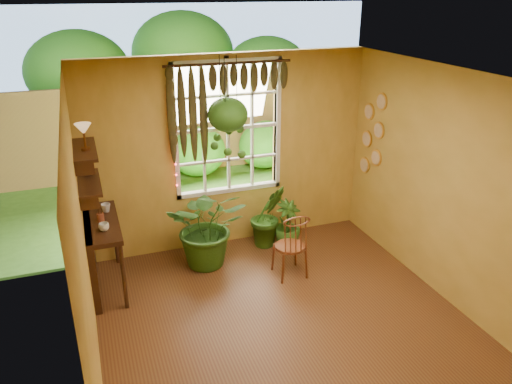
# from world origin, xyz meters

# --- Properties ---
(floor) EXTENTS (4.50, 4.50, 0.00)m
(floor) POSITION_xyz_m (0.00, 0.00, 0.00)
(floor) COLOR brown
(floor) RESTS_ON ground
(ceiling) EXTENTS (4.50, 4.50, 0.00)m
(ceiling) POSITION_xyz_m (0.00, 0.00, 2.70)
(ceiling) COLOR silver
(ceiling) RESTS_ON wall_back
(wall_back) EXTENTS (4.00, 0.00, 4.00)m
(wall_back) POSITION_xyz_m (0.00, 2.25, 1.35)
(wall_back) COLOR gold
(wall_back) RESTS_ON floor
(wall_left) EXTENTS (0.00, 4.50, 4.50)m
(wall_left) POSITION_xyz_m (-2.00, 0.00, 1.35)
(wall_left) COLOR gold
(wall_left) RESTS_ON floor
(wall_right) EXTENTS (0.00, 4.50, 4.50)m
(wall_right) POSITION_xyz_m (2.00, 0.00, 1.35)
(wall_right) COLOR gold
(wall_right) RESTS_ON floor
(window) EXTENTS (1.52, 0.10, 1.86)m
(window) POSITION_xyz_m (0.00, 2.28, 1.70)
(window) COLOR white
(window) RESTS_ON wall_back
(valance_vine) EXTENTS (1.70, 0.12, 1.10)m
(valance_vine) POSITION_xyz_m (-0.08, 2.16, 2.28)
(valance_vine) COLOR #3A2310
(valance_vine) RESTS_ON window
(string_lights) EXTENTS (0.03, 0.03, 1.54)m
(string_lights) POSITION_xyz_m (-0.76, 2.19, 1.75)
(string_lights) COLOR #FF2633
(string_lights) RESTS_ON window
(wall_plates) EXTENTS (0.04, 0.32, 1.10)m
(wall_plates) POSITION_xyz_m (1.98, 1.79, 1.55)
(wall_plates) COLOR #F9F1CB
(wall_plates) RESTS_ON wall_right
(counter_ledge) EXTENTS (0.40, 1.20, 0.90)m
(counter_ledge) POSITION_xyz_m (-1.91, 1.60, 0.55)
(counter_ledge) COLOR #3A2310
(counter_ledge) RESTS_ON floor
(shelf_lower) EXTENTS (0.25, 0.90, 0.04)m
(shelf_lower) POSITION_xyz_m (-1.88, 1.60, 1.40)
(shelf_lower) COLOR #3A2310
(shelf_lower) RESTS_ON wall_left
(shelf_upper) EXTENTS (0.25, 0.90, 0.04)m
(shelf_upper) POSITION_xyz_m (-1.88, 1.60, 1.80)
(shelf_upper) COLOR #3A2310
(shelf_upper) RESTS_ON wall_left
(backyard) EXTENTS (14.00, 10.00, 12.00)m
(backyard) POSITION_xyz_m (0.24, 6.87, 1.28)
(backyard) COLOR #2E5819
(backyard) RESTS_ON ground
(windsor_chair) EXTENTS (0.39, 0.42, 1.04)m
(windsor_chair) POSITION_xyz_m (0.44, 1.06, 0.30)
(windsor_chair) COLOR #652E16
(windsor_chair) RESTS_ON floor
(potted_plant_left) EXTENTS (1.22, 1.12, 1.14)m
(potted_plant_left) POSITION_xyz_m (-0.47, 1.70, 0.57)
(potted_plant_left) COLOR #1E4512
(potted_plant_left) RESTS_ON floor
(potted_plant_mid) EXTENTS (0.53, 0.44, 0.92)m
(potted_plant_mid) POSITION_xyz_m (0.47, 1.94, 0.46)
(potted_plant_mid) COLOR #1E4512
(potted_plant_mid) RESTS_ON floor
(potted_plant_right) EXTENTS (0.50, 0.50, 0.69)m
(potted_plant_right) POSITION_xyz_m (0.72, 1.82, 0.34)
(potted_plant_right) COLOR #1E4512
(potted_plant_right) RESTS_ON floor
(hanging_basket) EXTENTS (0.53, 0.53, 1.34)m
(hanging_basket) POSITION_xyz_m (-0.07, 2.04, 1.90)
(hanging_basket) COLOR black
(hanging_basket) RESTS_ON ceiling
(cup_a) EXTENTS (0.13, 0.13, 0.09)m
(cup_a) POSITION_xyz_m (-1.78, 1.33, 0.95)
(cup_a) COLOR silver
(cup_a) RESTS_ON counter_ledge
(cup_b) EXTENTS (0.12, 0.12, 0.11)m
(cup_b) POSITION_xyz_m (-1.72, 1.86, 0.95)
(cup_b) COLOR beige
(cup_b) RESTS_ON counter_ledge
(brush_jar) EXTENTS (0.08, 0.08, 0.31)m
(brush_jar) POSITION_xyz_m (-1.80, 1.59, 1.02)
(brush_jar) COLOR brown
(brush_jar) RESTS_ON counter_ledge
(shelf_vase) EXTENTS (0.16, 0.16, 0.13)m
(shelf_vase) POSITION_xyz_m (-1.87, 1.83, 1.48)
(shelf_vase) COLOR #B2AD99
(shelf_vase) RESTS_ON shelf_lower
(tiffany_lamp) EXTENTS (0.18, 0.18, 0.30)m
(tiffany_lamp) POSITION_xyz_m (-1.86, 1.52, 2.04)
(tiffany_lamp) COLOR #5B331A
(tiffany_lamp) RESTS_ON shelf_upper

